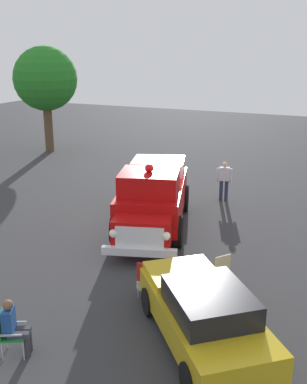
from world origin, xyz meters
name	(u,v)px	position (x,y,z in m)	size (l,w,h in m)	color
ground_plane	(151,221)	(0.00, 0.00, 0.00)	(60.00, 60.00, 0.00)	#333335
vintage_fire_truck	(153,196)	(-0.36, 0.62, 1.20)	(3.81, 6.32, 2.59)	black
classic_hot_rod	(203,312)	(-4.08, 6.40, 0.75)	(4.19, 4.54, 1.46)	black
lawn_chair_near_truck	(8,330)	(-0.45, 8.45, 0.59)	(0.66, 0.66, 1.02)	#B7BABF
lawn_chair_by_car	(147,277)	(-2.18, 5.15, 0.59)	(0.52, 0.50, 1.02)	#B7BABF
lawn_chair_spare	(220,269)	(-3.76, 3.95, 0.59)	(0.69, 0.69, 1.02)	#B7BABF
spectator_seated	(14,325)	(-0.57, 8.39, 0.70)	(0.64, 0.57, 1.29)	#383842
spectator_standing	(224,178)	(-1.86, -3.41, 0.96)	(0.65, 0.35, 1.68)	#2D334C
oak_tree_left	(45,79)	(10.55, -8.51, 4.33)	(3.76, 3.76, 6.25)	brown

